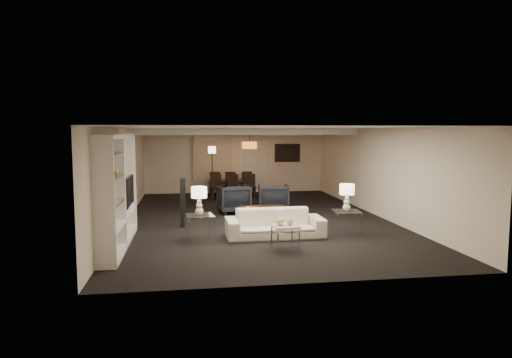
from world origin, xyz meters
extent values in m
plane|color=black|center=(0.00, 0.00, 0.00)|extent=(11.00, 11.00, 0.00)
cube|color=silver|center=(0.00, 0.00, 2.50)|extent=(7.00, 11.00, 0.02)
cube|color=beige|center=(0.00, 5.50, 1.25)|extent=(7.00, 0.02, 2.50)
cube|color=beige|center=(0.00, -5.50, 1.25)|extent=(7.00, 0.02, 2.50)
cube|color=beige|center=(-3.50, 0.00, 1.25)|extent=(0.02, 11.00, 2.50)
cube|color=beige|center=(3.50, 0.00, 1.25)|extent=(0.02, 11.00, 2.50)
cube|color=silver|center=(0.00, 3.50, 2.40)|extent=(7.00, 4.00, 0.20)
cube|color=beige|center=(-0.90, 5.42, 1.20)|extent=(1.50, 0.12, 2.40)
cube|color=silver|center=(0.70, 5.47, 1.05)|extent=(0.90, 0.05, 2.10)
cube|color=#142D38|center=(2.10, 5.46, 1.55)|extent=(0.95, 0.04, 0.65)
cylinder|color=#D8591E|center=(0.30, 3.50, 1.92)|extent=(0.52, 0.52, 0.24)
imported|color=beige|center=(0.08, -2.32, 0.32)|extent=(2.22, 0.88, 0.65)
imported|color=black|center=(-0.52, 0.98, 0.41)|extent=(0.99, 1.01, 0.82)
imported|color=black|center=(0.68, 0.98, 0.41)|extent=(0.98, 1.00, 0.82)
sphere|color=#E9C37B|center=(-0.02, -3.42, 0.59)|extent=(0.16, 0.16, 0.16)
sphere|color=tan|center=(0.18, -3.42, 0.58)|extent=(0.14, 0.14, 0.14)
imported|color=black|center=(-3.28, -1.89, 1.08)|extent=(1.13, 0.15, 0.65)
imported|color=#254CA0|center=(-3.31, -3.89, 1.15)|extent=(0.18, 0.18, 0.18)
imported|color=#B38C3B|center=(-3.31, -3.01, 1.65)|extent=(0.18, 0.18, 0.18)
cube|color=black|center=(-1.99, -0.85, 0.62)|extent=(0.14, 0.14, 1.24)
imported|color=black|center=(-0.24, 4.35, 0.30)|extent=(1.74, 1.04, 0.59)
camera|label=1|loc=(-1.88, -12.34, 2.41)|focal=32.00mm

